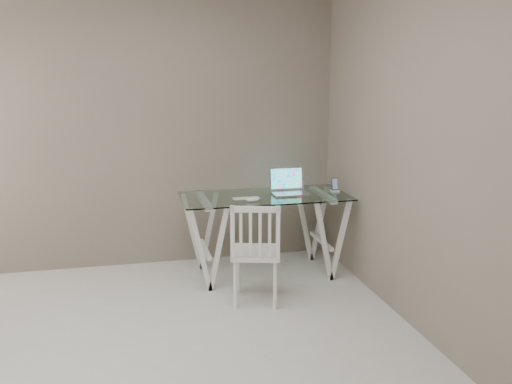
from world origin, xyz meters
TOP-DOWN VIEW (x-y plane):
  - room at (-0.06, 0.02)m, footprint 4.50×4.52m
  - desk at (1.20, 1.69)m, footprint 1.50×0.70m
  - chair at (0.97, 1.04)m, footprint 0.47×0.47m
  - laptop at (1.44, 1.74)m, footprint 0.33×0.26m
  - keyboard at (1.01, 1.59)m, footprint 0.25×0.11m
  - mouse at (1.04, 1.48)m, footprint 0.12×0.07m
  - phone_dock at (1.87, 1.70)m, footprint 0.07×0.07m

SIDE VIEW (x-z plane):
  - desk at x=1.20m, z-range 0.01..0.76m
  - chair at x=0.97m, z-range 0.04..0.89m
  - keyboard at x=1.01m, z-range 0.75..0.75m
  - mouse at x=1.04m, z-range 0.75..0.78m
  - phone_dock at x=1.87m, z-range 0.72..0.85m
  - laptop at x=1.44m, z-range 0.69..0.92m
  - room at x=-0.06m, z-range 0.36..3.07m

